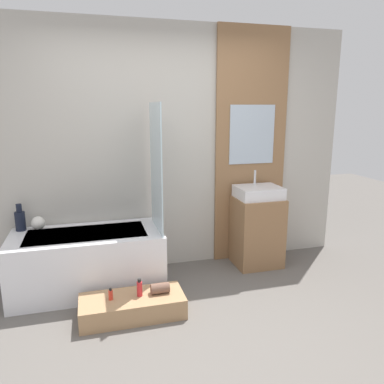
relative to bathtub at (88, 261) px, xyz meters
The scene contains 13 objects.
ground_plane 1.47m from the bathtub, 55.23° to the right, with size 12.00×12.00×0.00m, color #605B56.
wall_tiled_back 1.36m from the bathtub, 26.01° to the left, with size 4.20×0.06×2.60m, color #B7B2A8.
wall_wood_accent 2.13m from the bathtub, 10.76° to the left, with size 0.84×0.04×2.60m.
bathtub is the anchor object (origin of this frame).
glass_shower_screen 1.13m from the bathtub, ahead, with size 0.01×0.58×1.22m, color silver.
wooden_step_bench 0.73m from the bathtub, 60.24° to the right, with size 0.88×0.39×0.18m, color #A87F56.
vanity_cabinet 1.84m from the bathtub, ahead, with size 0.50×0.44×0.77m, color #8E6642.
sink 1.92m from the bathtub, ahead, with size 0.48×0.38×0.29m.
vase_tall_dark 0.77m from the bathtub, 157.66° to the left, with size 0.10×0.10×0.27m.
vase_round_light 0.62m from the bathtub, 152.57° to the left, with size 0.13×0.13×0.13m, color silver.
bottle_soap_primary 0.64m from the bathtub, 74.20° to the right, with size 0.04×0.04×0.10m.
bottle_soap_secondary 0.74m from the bathtub, 55.79° to the right, with size 0.05×0.05×0.16m.
towel_roll 0.85m from the bathtub, 45.91° to the right, with size 0.09×0.09×0.16m, color brown.
Camera 1 is at (-0.75, -2.36, 1.76)m, focal length 35.00 mm.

